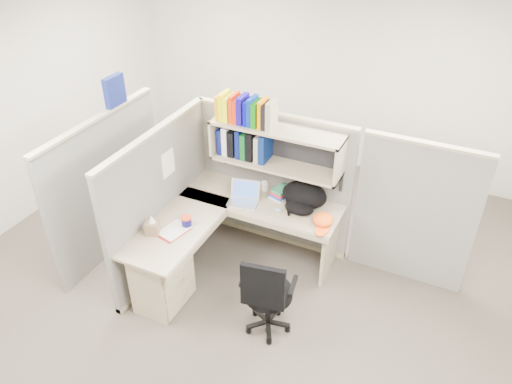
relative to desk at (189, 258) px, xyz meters
The scene contains 14 objects.
ground 0.66m from the desk, 35.01° to the left, with size 6.00×6.00×0.00m, color #363029.
room_shell 1.28m from the desk, 35.01° to the left, with size 6.00×6.00×6.00m.
cubicle 0.88m from the desk, 86.86° to the left, with size 3.79×1.84×1.95m.
desk is the anchor object (origin of this frame).
laptop 0.87m from the desk, 71.35° to the left, with size 0.32×0.32×0.23m, color silver, non-canonical shape.
backpack 1.31m from the desk, 46.37° to the left, with size 0.48×0.37×0.28m, color black, non-canonical shape.
orange_cap 1.41m from the desk, 32.91° to the left, with size 0.21×0.24×0.12m, color #FF5C16, non-canonical shape.
snack_canister 0.38m from the desk, 123.19° to the left, with size 0.11×0.11×0.10m.
tissue_box 0.52m from the desk, 161.43° to the right, with size 0.13×0.13×0.21m, color #886A4D, non-canonical shape.
mouse 1.04m from the desk, 49.65° to the left, with size 0.08×0.05×0.03m, color #859BBD.
paper_cup 1.17m from the desk, 71.95° to the left, with size 0.07×0.07×0.10m, color white.
book_stack 1.22m from the desk, 60.58° to the left, with size 0.17×0.23×0.11m, color gray, non-canonical shape.
loose_paper 0.33m from the desk, behind, with size 0.22×0.30×0.00m, color white, non-canonical shape.
task_chair 0.96m from the desk, 10.45° to the right, with size 0.53×0.49×0.96m.
Camera 1 is at (1.85, -3.47, 3.78)m, focal length 35.00 mm.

